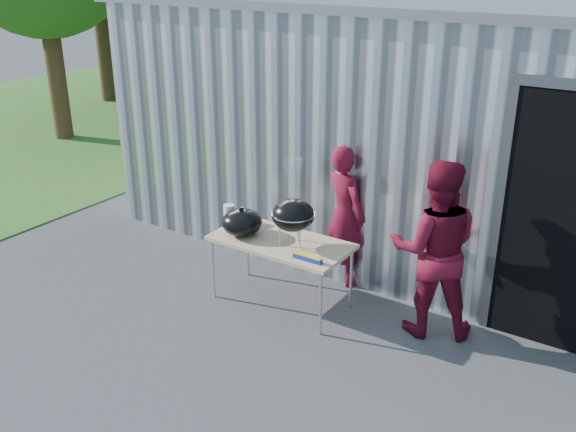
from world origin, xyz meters
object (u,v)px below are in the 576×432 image
Objects in this scene: kettle_grill at (293,208)px; person_cook at (344,215)px; folding_table at (281,244)px; person_bystander at (434,249)px.

person_cook is at bearing 81.08° from kettle_grill.
folding_table is 1.60× the size of kettle_grill.
folding_table is 0.90× the size of person_cook.
person_bystander is (1.38, 0.40, -0.26)m from kettle_grill.
person_bystander reaches higher than folding_table.
kettle_grill is at bearing -9.81° from person_bystander.
kettle_grill is 0.52× the size of person_bystander.
kettle_grill is 0.57× the size of person_cook.
kettle_grill reaches higher than person_cook.
folding_table is 0.90m from person_cook.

